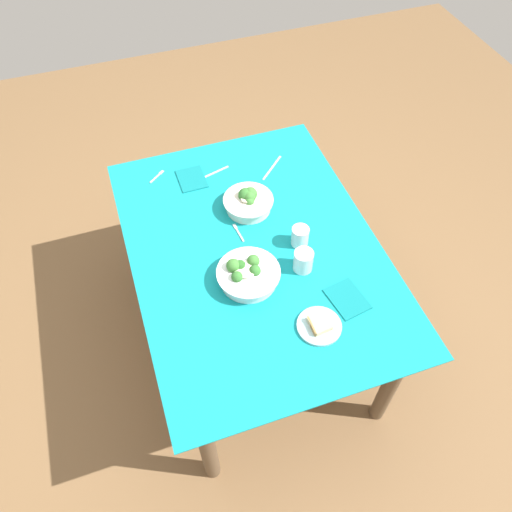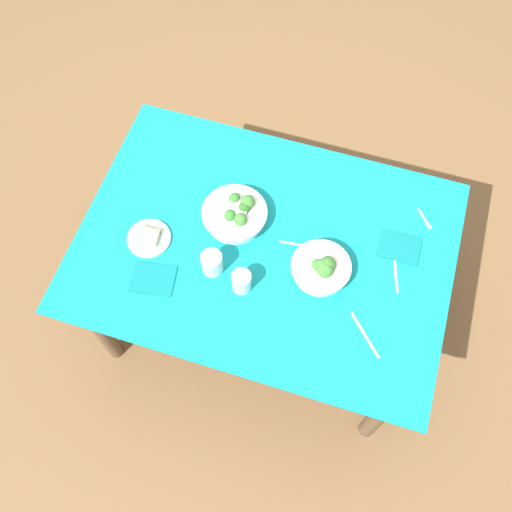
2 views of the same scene
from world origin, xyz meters
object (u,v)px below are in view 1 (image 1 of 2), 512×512
Objects in this scene: napkin_folded_upper at (192,179)px; fork_by_far_bowl at (238,232)px; bread_side_plate at (319,325)px; table_knife_right at (213,174)px; table_knife_left at (272,168)px; broccoli_bowl_near at (248,274)px; fork_by_near_bowl at (157,176)px; napkin_folded_lower at (347,299)px; broccoli_bowl_far at (248,202)px; water_glass_side at (303,261)px; water_glass_center at (300,236)px.

fork_by_far_bowl is at bearing 15.54° from napkin_folded_upper.
table_knife_right is at bearing -170.92° from bread_side_plate.
fork_by_far_bowl is 0.58× the size of table_knife_left.
broccoli_bowl_near reaches higher than napkin_folded_upper.
fork_by_near_bowl is 0.51× the size of napkin_folded_lower.
bread_side_plate is at bearing 32.37° from broccoli_bowl_near.
napkin_folded_lower is (0.61, 0.22, -0.04)m from broccoli_bowl_far.
water_glass_side is 0.75m from napkin_folded_upper.
fork_by_near_bowl is 0.17m from napkin_folded_upper.
napkin_folded_upper is 0.97× the size of napkin_folded_lower.
bread_side_plate is at bearing -62.93° from napkin_folded_lower.
broccoli_bowl_far is 0.30m from table_knife_left.
water_glass_center reaches higher than fork_by_near_bowl.
fork_by_near_bowl is at bearing 123.52° from table_knife_left.
fork_by_near_bowl is (-0.62, -0.51, -0.04)m from water_glass_center.
water_glass_center is 0.55× the size of napkin_folded_lower.
napkin_folded_lower is at bearing 117.07° from bread_side_plate.
broccoli_bowl_far is at bearing -83.26° from fork_by_near_bowl.
bread_side_plate reaches higher than fork_by_far_bowl.
broccoli_bowl_near is at bearing -162.03° from table_knife_left.
broccoli_bowl_near reaches higher than table_knife_left.
broccoli_bowl_far reaches higher than water_glass_center.
fork_by_near_bowl is at bearing -148.99° from napkin_folded_lower.
napkin_folded_lower is at bearing 25.47° from napkin_folded_upper.
broccoli_bowl_far is 0.16m from fork_by_far_bowl.
fork_by_far_bowl is 0.67× the size of napkin_folded_lower.
bread_side_plate is at bearing 4.91° from broccoli_bowl_far.
water_glass_center is at bearing 32.47° from napkin_folded_upper.
broccoli_bowl_near is 0.36m from bread_side_plate.
broccoli_bowl_near is 1.35× the size of table_knife_left.
table_knife_left is 0.30m from table_knife_right.
water_glass_side is at bearing -89.37° from table_knife_right.
bread_side_plate is at bearing -142.27° from table_knife_left.
broccoli_bowl_far is at bearing -165.23° from water_glass_side.
water_glass_side is 0.72m from table_knife_right.
broccoli_bowl_far is at bearing -152.06° from water_glass_center.
bread_side_plate is 0.95× the size of table_knife_right.
water_glass_side is at bearing 24.54° from napkin_folded_upper.
bread_side_plate is 1.00m from napkin_folded_upper.
water_glass_center is 0.56× the size of napkin_folded_upper.
table_knife_right is at bearing -156.40° from water_glass_center.
table_knife_right is at bearing 125.51° from table_knife_left.
broccoli_bowl_near is 3.11× the size of fork_by_near_bowl.
broccoli_bowl_near is 0.67m from table_knife_right.
water_glass_side is 0.61× the size of napkin_folded_upper.
napkin_folded_upper is (-0.97, -0.26, -0.01)m from bread_side_plate.
fork_by_far_bowl is at bearing -105.29° from table_knife_right.
table_knife_right is at bearing -160.99° from broccoli_bowl_far.
broccoli_bowl_far reaches higher than table_knife_left.
water_glass_center reaches higher than napkin_folded_upper.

